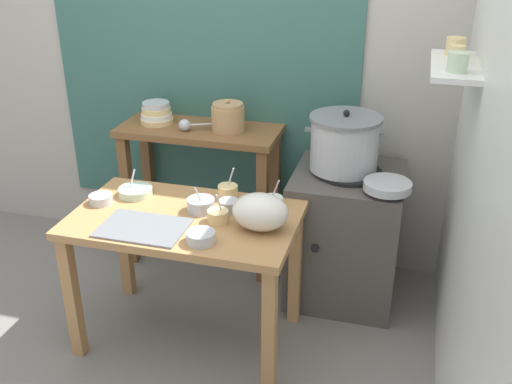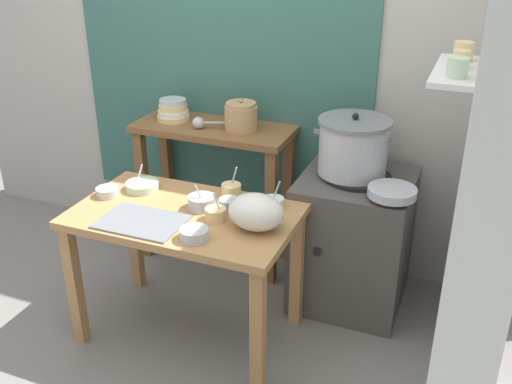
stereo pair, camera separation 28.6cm
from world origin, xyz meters
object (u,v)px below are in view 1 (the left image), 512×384
Objects in this scene: wide_pan at (387,186)px; prep_bowl_2 at (135,191)px; prep_bowl_1 at (201,205)px; prep_bowl_4 at (228,191)px; back_shelf_table at (200,162)px; prep_bowl_0 at (272,201)px; bowl_stack_enamel at (156,113)px; serving_tray at (143,228)px; prep_bowl_6 at (218,215)px; prep_bowl_5 at (229,205)px; ladle at (187,125)px; steamer_pot at (344,143)px; clay_pot at (228,117)px; prep_bowl_7 at (101,199)px; prep_table at (186,236)px; stove_block at (345,235)px; plastic_bag at (260,212)px; prep_bowl_3 at (201,237)px.

prep_bowl_2 is (-1.26, -0.28, -0.06)m from wide_pan.
prep_bowl_4 reaches higher than prep_bowl_1.
back_shelf_table is 6.57× the size of prep_bowl_0.
serving_tray is (0.33, -0.94, -0.23)m from bowl_stack_enamel.
prep_bowl_4 is at bearing 172.69° from prep_bowl_0.
back_shelf_table is at bearing 116.00° from prep_bowl_6.
serving_tray is 0.51m from prep_bowl_4.
prep_bowl_5 is at bearing 82.51° from prep_bowl_6.
ladle is 1.96× the size of prep_bowl_1.
bowl_stack_enamel is 0.81× the size of wide_pan.
prep_bowl_4 is at bearing -143.90° from steamer_pot.
back_shelf_table is 0.35m from clay_pot.
prep_bowl_7 is (-0.44, -0.74, -0.24)m from clay_pot.
clay_pot reaches higher than wide_pan.
ladle is at bearing 72.47° from prep_bowl_7.
prep_table is at bearing -24.51° from prep_bowl_2.
prep_bowl_6 is at bearing -130.35° from stove_block.
bowl_stack_enamel is at bearing 159.53° from ladle.
clay_pot reaches higher than stove_block.
prep_table is 4.08× the size of ladle.
prep_bowl_3 is at bearing -138.98° from plastic_bag.
prep_bowl_4 reaches higher than prep_bowl_7.
wide_pan is (1.18, -0.25, -0.13)m from ladle.
prep_bowl_0 reaches higher than prep_bowl_2.
stove_block is 0.82m from prep_bowl_5.
prep_bowl_0 is at bearing -42.44° from back_shelf_table.
serving_tray is at bearing -135.03° from steamer_pot.
prep_bowl_7 is at bearing 177.74° from prep_table.
bowl_stack_enamel is at bearing 122.89° from prep_bowl_3.
steamer_pot is 2.21× the size of bowl_stack_enamel.
prep_bowl_3 is (-0.51, -0.86, -0.18)m from steamer_pot.
bowl_stack_enamel is (-0.46, 0.02, -0.02)m from clay_pot.
ladle is at bearing 109.74° from prep_table.
stove_block is at bearing 41.02° from prep_table.
stove_block is 6.62× the size of prep_bowl_7.
prep_bowl_0 reaches higher than serving_tray.
back_shelf_table reaches higher than prep_bowl_5.
prep_bowl_3 is at bearing -52.52° from prep_table.
ladle is at bearing 116.48° from prep_bowl_1.
stove_block is 4.81× the size of prep_bowl_6.
prep_bowl_5 is (0.21, -0.65, -0.23)m from clay_pot.
plastic_bag is at bearing -3.37° from prep_table.
clay_pot is 0.73× the size of plastic_bag.
stove_block is at bearing -10.08° from clay_pot.
wide_pan is (1.07, 0.61, 0.08)m from serving_tray.
bowl_stack_enamel is at bearing 178.02° from clay_pot.
prep_table is at bearing 127.48° from prep_bowl_3.
prep_bowl_2 is 0.62m from prep_bowl_3.
back_shelf_table is 0.79m from prep_bowl_0.
prep_bowl_4 is at bearing 12.24° from prep_bowl_2.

